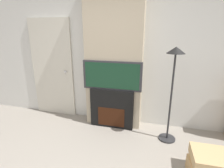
# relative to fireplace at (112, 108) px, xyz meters

# --- Properties ---
(wall_back) EXTENTS (6.00, 0.06, 2.70)m
(wall_back) POSITION_rel_fireplace_xyz_m (0.00, 0.32, 0.98)
(wall_back) COLOR silver
(wall_back) RESTS_ON ground_plane
(chimney_breast) EXTENTS (1.04, 0.28, 2.70)m
(chimney_breast) POSITION_rel_fireplace_xyz_m (0.00, 0.14, 0.98)
(chimney_breast) COLOR tan
(chimney_breast) RESTS_ON ground_plane
(fireplace) EXTENTS (0.81, 0.15, 0.75)m
(fireplace) POSITION_rel_fireplace_xyz_m (0.00, 0.00, 0.00)
(fireplace) COLOR black
(fireplace) RESTS_ON ground_plane
(television) EXTENTS (1.07, 0.07, 0.52)m
(television) POSITION_rel_fireplace_xyz_m (0.00, -0.00, 0.64)
(television) COLOR #2D2D33
(television) RESTS_ON fireplace
(floor_lamp) EXTENTS (0.28, 0.28, 1.56)m
(floor_lamp) POSITION_rel_fireplace_xyz_m (1.02, -0.18, 0.78)
(floor_lamp) COLOR #262628
(floor_lamp) RESTS_ON ground_plane
(box_stack) EXTENTS (0.51, 0.44, 0.34)m
(box_stack) POSITION_rel_fireplace_xyz_m (1.50, -0.91, -0.19)
(box_stack) COLOR tan
(box_stack) RESTS_ON ground_plane
(entry_door) EXTENTS (0.92, 0.09, 2.02)m
(entry_door) POSITION_rel_fireplace_xyz_m (-1.36, 0.26, 0.64)
(entry_door) COLOR beige
(entry_door) RESTS_ON ground_plane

